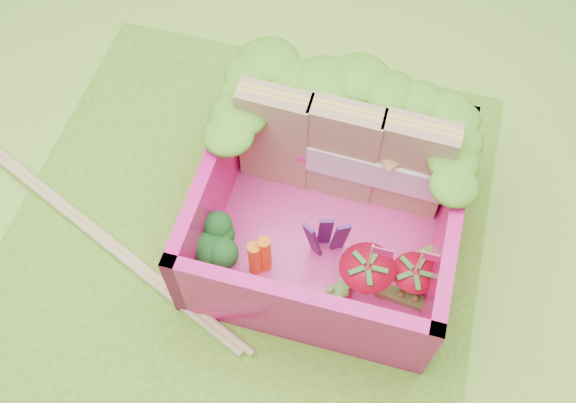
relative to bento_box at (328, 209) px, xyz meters
The scene contains 13 objects.
ground 0.54m from the bento_box, behind, with size 14.00×14.00×0.00m, color #9FDD3E.
placemat 0.53m from the bento_box, behind, with size 2.60×2.60×0.03m, color #699F23.
bento_floor 0.25m from the bento_box, 165.96° to the right, with size 1.30×1.30×0.05m, color #E23994.
bento_box is the anchor object (origin of this frame).
lettuce_ruffle 0.57m from the bento_box, 90.00° to the left, with size 1.43×0.77×0.11m.
sandwich_stack 0.31m from the bento_box, 89.12° to the left, with size 1.24×0.21×0.68m.
broccoli 0.62m from the bento_box, 147.10° to the right, with size 0.33×0.33×0.25m.
carrot_sticks 0.43m from the bento_box, 131.32° to the right, with size 0.11×0.10×0.29m.
purple_wedges 0.15m from the bento_box, 80.15° to the right, with size 0.20×0.11×0.38m.
strawberry_left 0.41m from the bento_box, 48.80° to the right, with size 0.28×0.28×0.52m.
strawberry_right 0.57m from the bento_box, 26.23° to the right, with size 0.23×0.23×0.47m.
snap_peas 0.50m from the bento_box, 33.11° to the right, with size 0.61×0.58×0.05m.
chopsticks 1.40m from the bento_box, 167.37° to the right, with size 2.33×1.02×0.04m.
Camera 1 is at (0.68, -1.61, 3.21)m, focal length 40.00 mm.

